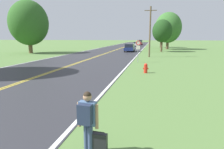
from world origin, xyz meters
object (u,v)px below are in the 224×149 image
(tree_left_verge, at_px, (162,31))
(tree_mid_treeline, at_px, (161,32))
(fire_hydrant, at_px, (146,68))
(tree_behind_sign, at_px, (29,23))
(tree_right_cluster, at_px, (168,28))
(hitchhiker_person, at_px, (87,117))
(suitcase, at_px, (99,145))
(traffic_sign, at_px, (138,46))
(car_maroon_van_mid_near, at_px, (140,42))
(car_white_hatchback_approaching, at_px, (137,44))
(car_dark_blue_suv_nearest, at_px, (130,47))

(tree_left_verge, xyz_separation_m, tree_mid_treeline, (0.46, 18.04, 0.26))
(fire_hydrant, xyz_separation_m, tree_behind_sign, (-22.28, 17.26, 5.18))
(tree_mid_treeline, bearing_deg, tree_behind_sign, -132.85)
(tree_mid_treeline, distance_m, tree_right_cluster, 9.08)
(tree_right_cluster, bearing_deg, hitchhiker_person, -95.99)
(suitcase, bearing_deg, tree_mid_treeline, 1.74)
(tree_left_verge, bearing_deg, hitchhiker_person, -94.81)
(traffic_sign, xyz_separation_m, car_maroon_van_mid_near, (-3.35, 54.74, -0.99))
(traffic_sign, bearing_deg, car_white_hatchback_approaching, 94.90)
(suitcase, xyz_separation_m, car_white_hatchback_approaching, (-4.28, 63.65, 0.46))
(hitchhiker_person, relative_size, tree_behind_sign, 0.17)
(car_white_hatchback_approaching, distance_m, car_maroon_van_mid_near, 10.72)
(hitchhiker_person, bearing_deg, car_white_hatchback_approaching, 8.75)
(traffic_sign, height_order, tree_left_verge, tree_left_verge)
(tree_left_verge, distance_m, tree_right_cluster, 9.32)
(traffic_sign, distance_m, car_dark_blue_suv_nearest, 18.26)
(tree_mid_treeline, xyz_separation_m, tree_right_cluster, (1.31, -8.95, 0.79))
(fire_hydrant, bearing_deg, car_maroon_van_mid_near, 94.21)
(traffic_sign, height_order, tree_mid_treeline, tree_mid_treeline)
(fire_hydrant, bearing_deg, hitchhiker_person, -94.60)
(tree_left_verge, bearing_deg, car_dark_blue_suv_nearest, -170.54)
(traffic_sign, height_order, tree_right_cluster, tree_right_cluster)
(fire_hydrant, height_order, tree_left_verge, tree_left_verge)
(traffic_sign, xyz_separation_m, tree_mid_treeline, (3.91, 37.09, 2.53))
(suitcase, xyz_separation_m, tree_behind_sign, (-21.58, 29.78, 5.28))
(car_maroon_van_mid_near, bearing_deg, hitchhiker_person, 5.08)
(tree_right_cluster, bearing_deg, traffic_sign, -100.49)
(tree_behind_sign, bearing_deg, fire_hydrant, -37.76)
(tree_left_verge, height_order, tree_mid_treeline, tree_mid_treeline)
(fire_hydrant, height_order, car_maroon_van_mid_near, car_maroon_van_mid_near)
(tree_mid_treeline, bearing_deg, tree_left_verge, -91.45)
(tree_left_verge, xyz_separation_m, car_dark_blue_suv_nearest, (-6.53, -1.09, -3.39))
(hitchhiker_person, bearing_deg, tree_right_cluster, -0.82)
(tree_behind_sign, xyz_separation_m, car_maroon_van_mid_near, (17.73, 44.58, -4.59))
(traffic_sign, height_order, car_white_hatchback_approaching, traffic_sign)
(fire_hydrant, distance_m, tree_mid_treeline, 44.47)
(tree_right_cluster, height_order, car_white_hatchback_approaching, tree_right_cluster)
(suitcase, xyz_separation_m, tree_mid_treeline, (3.40, 56.71, 4.21))
(tree_left_verge, height_order, tree_right_cluster, tree_right_cluster)
(hitchhiker_person, bearing_deg, fire_hydrant, 0.57)
(tree_left_verge, height_order, car_maroon_van_mid_near, tree_left_verge)
(hitchhiker_person, relative_size, suitcase, 2.46)
(car_white_hatchback_approaching, xyz_separation_m, car_maroon_van_mid_near, (0.43, 10.71, 0.23))
(traffic_sign, bearing_deg, suitcase, -88.53)
(car_maroon_van_mid_near, bearing_deg, tree_behind_sign, -19.34)
(tree_right_cluster, bearing_deg, suitcase, -95.63)
(tree_mid_treeline, relative_size, car_maroon_van_mid_near, 1.53)
(hitchhiker_person, height_order, traffic_sign, traffic_sign)
(tree_mid_treeline, bearing_deg, hitchhiker_person, -93.74)
(tree_right_cluster, relative_size, car_white_hatchback_approaching, 2.31)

